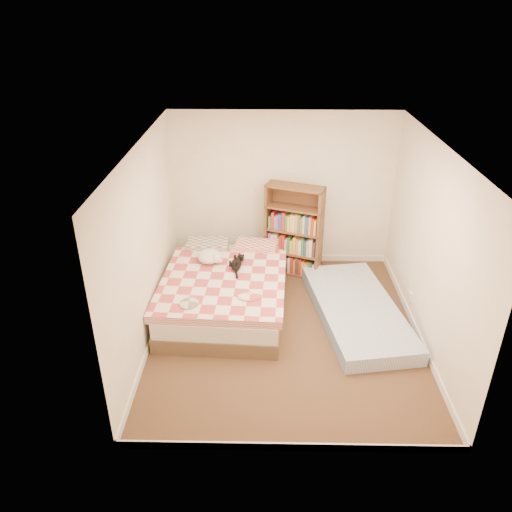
{
  "coord_description": "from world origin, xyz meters",
  "views": [
    {
      "loc": [
        -0.28,
        -5.46,
        4.0
      ],
      "look_at": [
        -0.39,
        0.3,
        0.97
      ],
      "focal_mm": 35.0,
      "sensor_mm": 36.0,
      "label": 1
    }
  ],
  "objects_px": {
    "floor_mattress": "(357,311)",
    "white_dog": "(210,256)",
    "black_cat": "(237,263)",
    "bed": "(225,289)",
    "bookshelf": "(293,241)"
  },
  "relations": [
    {
      "from": "bed",
      "to": "black_cat",
      "type": "bearing_deg",
      "value": 49.83
    },
    {
      "from": "bookshelf",
      "to": "bed",
      "type": "bearing_deg",
      "value": -113.64
    },
    {
      "from": "black_cat",
      "to": "white_dog",
      "type": "distance_m",
      "value": 0.42
    },
    {
      "from": "bed",
      "to": "black_cat",
      "type": "height_order",
      "value": "black_cat"
    },
    {
      "from": "floor_mattress",
      "to": "white_dog",
      "type": "xyz_separation_m",
      "value": [
        -2.08,
        0.56,
        0.54
      ]
    },
    {
      "from": "bed",
      "to": "black_cat",
      "type": "distance_m",
      "value": 0.4
    },
    {
      "from": "bed",
      "to": "bookshelf",
      "type": "relative_size",
      "value": 1.61
    },
    {
      "from": "floor_mattress",
      "to": "black_cat",
      "type": "relative_size",
      "value": 4.04
    },
    {
      "from": "bookshelf",
      "to": "white_dog",
      "type": "height_order",
      "value": "bookshelf"
    },
    {
      "from": "black_cat",
      "to": "white_dog",
      "type": "xyz_separation_m",
      "value": [
        -0.39,
        0.13,
        0.03
      ]
    },
    {
      "from": "bed",
      "to": "white_dog",
      "type": "distance_m",
      "value": 0.53
    },
    {
      "from": "floor_mattress",
      "to": "white_dog",
      "type": "height_order",
      "value": "white_dog"
    },
    {
      "from": "bookshelf",
      "to": "floor_mattress",
      "type": "relative_size",
      "value": 0.64
    },
    {
      "from": "white_dog",
      "to": "bed",
      "type": "bearing_deg",
      "value": -57.66
    },
    {
      "from": "bed",
      "to": "floor_mattress",
      "type": "height_order",
      "value": "bed"
    }
  ]
}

